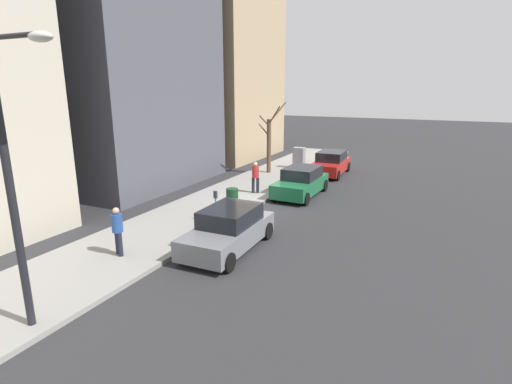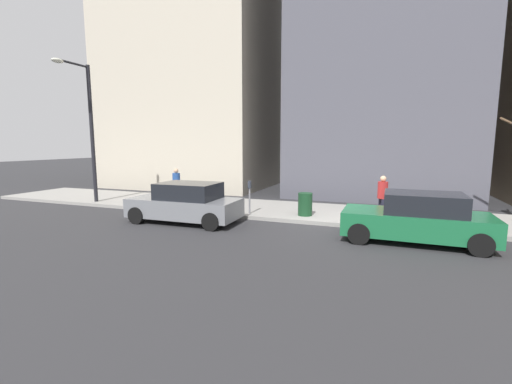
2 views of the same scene
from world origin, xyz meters
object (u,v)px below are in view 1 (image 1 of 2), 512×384
object	(u,v)px
parking_meter	(216,203)
streetlamp	(14,165)
parked_car_grey	(229,230)
pedestrian_near_meter	(255,176)
bare_tree	(269,143)
utility_box	(299,158)
trash_bin	(232,198)
parked_car_red	(331,163)
pedestrian_midblock	(117,228)
parked_car_green	(301,182)

from	to	relation	value
parking_meter	streetlamp	world-z (taller)	streetlamp
parked_car_grey	pedestrian_near_meter	distance (m)	7.37
streetlamp	pedestrian_near_meter	distance (m)	13.62
pedestrian_near_meter	streetlamp	bearing A→B (deg)	69.80
streetlamp	bare_tree	bearing A→B (deg)	-82.88
parking_meter	streetlamp	size ratio (longest dim) A/B	0.21
streetlamp	pedestrian_near_meter	world-z (taller)	streetlamp
parking_meter	pedestrian_near_meter	world-z (taller)	pedestrian_near_meter
bare_tree	utility_box	bearing A→B (deg)	-119.88
streetlamp	trash_bin	bearing A→B (deg)	-86.61
parked_car_red	utility_box	xyz separation A→B (m)	(2.37, -0.43, 0.11)
parked_car_grey	pedestrian_near_meter	size ratio (longest dim) A/B	2.55
pedestrian_near_meter	pedestrian_midblock	world-z (taller)	same
parked_car_red	parked_car_green	distance (m)	5.89
parked_car_green	streetlamp	size ratio (longest dim) A/B	0.65
parking_meter	bare_tree	xyz separation A→B (m)	(2.13, -10.17, 1.12)
parking_meter	bare_tree	bearing A→B (deg)	-78.17
utility_box	bare_tree	world-z (taller)	bare_tree
parked_car_green	pedestrian_near_meter	distance (m)	2.44
utility_box	pedestrian_near_meter	bearing A→B (deg)	91.72
parked_car_green	bare_tree	distance (m)	5.68
parked_car_grey	parking_meter	bearing A→B (deg)	-49.64
parked_car_green	bare_tree	bearing A→B (deg)	-47.54
streetlamp	trash_bin	size ratio (longest dim) A/B	7.22
bare_tree	pedestrian_midblock	size ratio (longest dim) A/B	2.74
bare_tree	trash_bin	distance (m)	8.29
parked_car_grey	bare_tree	world-z (taller)	bare_tree
parked_car_green	streetlamp	xyz separation A→B (m)	(1.39, 14.31, 3.28)
parked_car_grey	parking_meter	world-z (taller)	parked_car_grey
parked_car_green	parking_meter	bearing A→B (deg)	76.13
parked_car_red	pedestrian_near_meter	size ratio (longest dim) A/B	2.56
streetlamp	pedestrian_near_meter	bearing A→B (deg)	-86.57
streetlamp	bare_tree	size ratio (longest dim) A/B	1.43
parked_car_grey	bare_tree	size ratio (longest dim) A/B	0.93
parked_car_red	parking_meter	distance (m)	12.06
parking_meter	utility_box	bearing A→B (deg)	-86.08
parked_car_red	pedestrian_near_meter	xyz separation A→B (m)	(2.15, 6.92, 0.35)
trash_bin	pedestrian_near_meter	bearing A→B (deg)	-86.41
bare_tree	parked_car_red	bearing A→B (deg)	-153.82
utility_box	streetlamp	xyz separation A→B (m)	(-1.02, 20.63, 3.17)
parked_car_grey	trash_bin	bearing A→B (deg)	-63.52
parking_meter	trash_bin	size ratio (longest dim) A/B	1.50
parked_car_grey	parking_meter	distance (m)	2.59
utility_box	streetlamp	distance (m)	20.90
bare_tree	parked_car_green	bearing A→B (deg)	131.96
parked_car_grey	streetlamp	bearing A→B (deg)	75.08
parking_meter	parked_car_red	bearing A→B (deg)	-97.24
parked_car_red	bare_tree	distance (m)	4.29
parked_car_red	pedestrian_midblock	xyz separation A→B (m)	(2.70, 16.23, 0.35)
streetlamp	pedestrian_midblock	xyz separation A→B (m)	(1.35, -3.97, -2.93)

